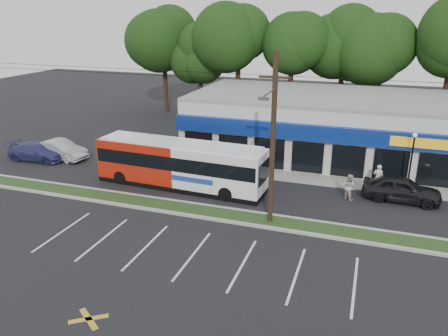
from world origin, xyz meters
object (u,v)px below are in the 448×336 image
car_silver (61,150)px  car_blue (37,152)px  lamp_post (412,155)px  car_dark (402,189)px  pedestrian_a (378,177)px  pedestrian_b (349,187)px  metrobus (180,163)px  utility_pole (270,135)px

car_silver → car_blue: size_ratio=0.97×
lamp_post → car_dark: 2.65m
pedestrian_a → car_blue: bearing=8.0°
car_blue → pedestrian_a: size_ratio=2.71×
lamp_post → car_blue: size_ratio=0.84×
lamp_post → pedestrian_b: size_ratio=2.40×
metrobus → pedestrian_b: metrobus is taller
utility_pole → car_dark: bearing=38.1°
utility_pole → pedestrian_b: (4.34, 5.17, -4.53)m
utility_pole → lamp_post: utility_pole is taller
pedestrian_b → metrobus: bearing=38.2°
car_dark → car_blue: bearing=94.5°
car_silver → pedestrian_a: size_ratio=2.62×
utility_pole → pedestrian_a: size_ratio=26.79×
pedestrian_a → pedestrian_b: size_ratio=1.05×
pedestrian_b → car_silver: bearing=28.2°
utility_pole → metrobus: bearing=153.7°
metrobus → pedestrian_a: size_ratio=6.71×
utility_pole → pedestrian_b: size_ratio=28.23×
car_dark → utility_pole: bearing=130.8°
pedestrian_b → car_blue: bearing=30.4°
metrobus → pedestrian_a: metrobus is taller
utility_pole → car_blue: bearing=166.5°
utility_pole → metrobus: utility_pole is taller
metrobus → pedestrian_a: bearing=19.6°
utility_pole → metrobus: (-7.23, 3.57, -3.65)m
lamp_post → car_dark: bearing=-104.8°
car_blue → pedestrian_a: pedestrian_a is taller
utility_pole → car_silver: utility_pole is taller
utility_pole → car_blue: 22.37m
car_dark → pedestrian_a: (-1.51, 1.57, 0.08)m
lamp_post → car_blue: bearing=-174.7°
metrobus → pedestrian_b: 11.72m
car_dark → car_silver: car_dark is taller
car_silver → car_blue: (-1.69, -0.95, -0.07)m
car_silver → pedestrian_b: pedestrian_b is taller
car_dark → pedestrian_b: size_ratio=2.81×
car_dark → car_silver: bearing=92.6°
car_dark → car_blue: 28.95m
car_silver → pedestrian_b: 23.94m
pedestrian_b → pedestrian_a: bearing=-97.0°
car_silver → car_blue: 1.94m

